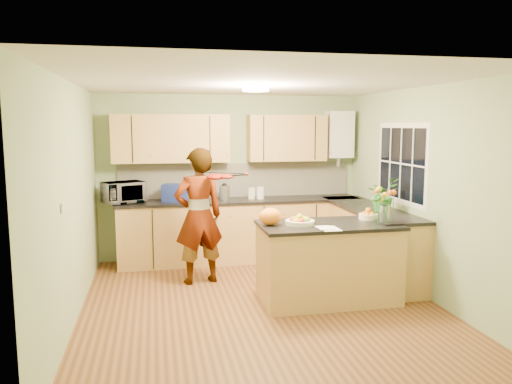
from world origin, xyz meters
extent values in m
plane|color=#543618|center=(0.00, 0.00, 0.00)|extent=(4.50, 4.50, 0.00)
cube|color=silver|center=(0.00, 0.00, 2.50)|extent=(4.00, 4.50, 0.02)
cube|color=#8DA676|center=(0.00, 2.25, 1.25)|extent=(4.00, 0.02, 2.50)
cube|color=#8DA676|center=(0.00, -2.25, 1.25)|extent=(4.00, 0.02, 2.50)
cube|color=#8DA676|center=(-2.00, 0.00, 1.25)|extent=(0.02, 4.50, 2.50)
cube|color=#8DA676|center=(2.00, 0.00, 1.25)|extent=(0.02, 4.50, 2.50)
cube|color=#B38747|center=(0.10, 1.95, 0.45)|extent=(3.60, 0.60, 0.90)
cube|color=black|center=(0.10, 1.94, 0.92)|extent=(3.64, 0.62, 0.04)
cube|color=#B38747|center=(1.70, 0.85, 0.45)|extent=(0.60, 2.20, 0.90)
cube|color=black|center=(1.69, 0.85, 0.92)|extent=(0.62, 2.24, 0.04)
cube|color=silver|center=(0.10, 2.23, 1.20)|extent=(3.60, 0.02, 0.52)
cube|color=#B38747|center=(-0.90, 2.08, 1.85)|extent=(1.70, 0.34, 0.70)
cube|color=#B38747|center=(0.85, 2.08, 1.85)|extent=(1.20, 0.34, 0.70)
cube|color=white|center=(1.70, 2.09, 1.90)|extent=(0.40, 0.30, 0.72)
cylinder|color=#ADAEB2|center=(1.70, 2.09, 1.50)|extent=(0.06, 0.06, 0.20)
cube|color=white|center=(1.99, 0.60, 1.55)|extent=(0.01, 1.30, 1.05)
cube|color=black|center=(1.99, 0.60, 1.55)|extent=(0.01, 1.18, 0.92)
cube|color=white|center=(-1.99, -0.60, 1.30)|extent=(0.02, 0.09, 0.09)
cylinder|color=#FFEABF|center=(0.00, 0.30, 2.46)|extent=(0.30, 0.30, 0.06)
cylinder|color=white|center=(0.00, 0.30, 2.49)|extent=(0.10, 0.10, 0.02)
cube|color=#B38747|center=(0.80, 0.01, 0.44)|extent=(1.57, 0.78, 0.88)
cube|color=black|center=(0.80, 0.01, 0.90)|extent=(1.61, 0.82, 0.04)
cylinder|color=#EFE6BF|center=(0.45, 0.01, 0.95)|extent=(0.33, 0.33, 0.05)
cylinder|color=#EFE6BF|center=(1.35, 0.16, 0.95)|extent=(0.22, 0.22, 0.07)
cylinder|color=silver|center=(1.40, -0.17, 1.03)|extent=(0.11, 0.11, 0.22)
ellipsoid|color=orange|center=(0.12, 0.06, 1.02)|extent=(0.32, 0.29, 0.19)
cube|color=white|center=(0.70, -0.29, 0.93)|extent=(0.20, 0.27, 0.01)
imported|color=#D9A785|center=(-0.61, 0.99, 0.88)|extent=(0.72, 0.55, 1.76)
imported|color=white|center=(-1.59, 1.94, 1.09)|extent=(0.65, 0.57, 0.30)
cube|color=navy|center=(-0.88, 1.93, 1.07)|extent=(0.38, 0.34, 0.25)
cylinder|color=#ADAEB2|center=(-0.14, 1.95, 1.05)|extent=(0.15, 0.15, 0.21)
sphere|color=black|center=(-0.14, 1.95, 1.19)|extent=(0.08, 0.08, 0.08)
cylinder|color=#EFE6BF|center=(0.28, 1.95, 1.03)|extent=(0.13, 0.13, 0.17)
cylinder|color=white|center=(0.41, 1.94, 1.03)|extent=(0.15, 0.15, 0.18)
imported|color=#2C7928|center=(1.70, 0.50, 1.16)|extent=(0.50, 0.47, 0.45)
camera|label=1|loc=(-1.16, -5.35, 2.04)|focal=35.00mm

